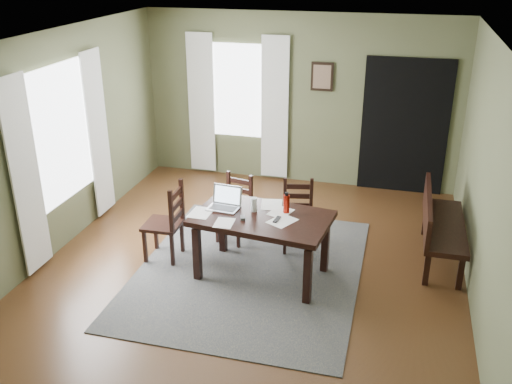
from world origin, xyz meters
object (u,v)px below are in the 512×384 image
(dining_table, at_px, (262,223))
(chair_back_right, at_px, (298,216))
(laptop, at_px, (225,202))
(chair_back_left, at_px, (235,209))
(water_bottle, at_px, (286,203))
(chair_end, at_px, (167,223))
(bench, at_px, (438,222))

(dining_table, height_order, chair_back_right, chair_back_right)
(laptop, bearing_deg, chair_back_left, 102.50)
(water_bottle, bearing_deg, chair_back_right, 87.57)
(chair_end, xyz_separation_m, bench, (3.20, 0.82, 0.02))
(dining_table, bearing_deg, laptop, 172.38)
(chair_end, xyz_separation_m, chair_back_right, (1.50, 0.68, -0.05))
(chair_back_left, height_order, laptop, laptop)
(chair_end, distance_m, chair_back_left, 0.96)
(bench, xyz_separation_m, water_bottle, (-1.73, -0.76, 0.38))
(chair_end, height_order, chair_back_left, chair_end)
(chair_back_left, relative_size, bench, 0.58)
(chair_end, xyz_separation_m, chair_back_left, (0.67, 0.69, -0.05))
(chair_end, bearing_deg, water_bottle, 90.33)
(laptop, bearing_deg, chair_back_right, 46.71)
(chair_back_left, relative_size, chair_back_right, 0.98)
(chair_end, bearing_deg, laptop, 89.75)
(laptop, relative_size, water_bottle, 1.53)
(chair_end, xyz_separation_m, laptop, (0.75, 0.02, 0.35))
(bench, bearing_deg, chair_back_right, 94.84)
(chair_end, distance_m, laptop, 0.83)
(chair_back_right, relative_size, water_bottle, 3.58)
(chair_back_left, relative_size, laptop, 2.30)
(dining_table, xyz_separation_m, laptop, (-0.48, 0.12, 0.16))
(chair_back_left, distance_m, laptop, 0.79)
(bench, bearing_deg, laptop, 108.08)
(bench, relative_size, laptop, 3.95)
(chair_back_right, height_order, water_bottle, water_bottle)
(laptop, height_order, water_bottle, water_bottle)
(chair_back_right, bearing_deg, chair_back_left, 167.20)
(chair_back_left, bearing_deg, dining_table, -42.21)
(chair_back_left, bearing_deg, chair_end, -121.27)
(water_bottle, bearing_deg, chair_back_left, 141.76)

